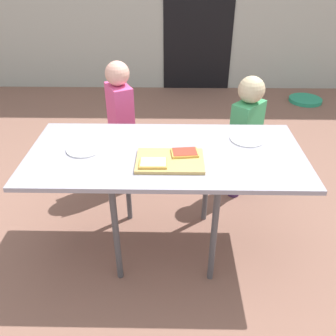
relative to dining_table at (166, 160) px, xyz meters
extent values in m
plane|color=#835B4C|center=(0.00, 0.00, -0.67)|extent=(16.00, 16.00, 0.00)
cube|color=black|center=(0.35, 3.07, 0.33)|extent=(0.90, 0.02, 2.00)
cube|color=#9593A2|center=(0.00, 0.00, 0.04)|extent=(1.56, 0.73, 0.03)
cylinder|color=#4C4C51|center=(-0.27, -0.27, -0.32)|extent=(0.04, 0.04, 0.70)
cylinder|color=#4C4C51|center=(0.27, -0.27, -0.32)|extent=(0.04, 0.04, 0.70)
cylinder|color=#4C4C51|center=(-0.27, 0.27, -0.32)|extent=(0.04, 0.04, 0.70)
cylinder|color=#4C4C51|center=(0.27, 0.27, -0.32)|extent=(0.04, 0.04, 0.70)
cube|color=tan|center=(0.03, -0.11, 0.06)|extent=(0.36, 0.25, 0.02)
cube|color=gold|center=(0.11, -0.05, 0.08)|extent=(0.16, 0.12, 0.01)
cube|color=#B93727|center=(0.11, -0.05, 0.09)|extent=(0.14, 0.11, 0.00)
cube|color=gold|center=(-0.06, -0.16, 0.08)|extent=(0.15, 0.10, 0.01)
cube|color=beige|center=(-0.06, -0.16, 0.09)|extent=(0.13, 0.09, 0.00)
cylinder|color=white|center=(0.49, 0.15, 0.06)|extent=(0.20, 0.20, 0.01)
cylinder|color=white|center=(-0.47, 0.02, 0.06)|extent=(0.20, 0.20, 0.01)
cylinder|color=#40313C|center=(-0.39, 0.77, -0.44)|extent=(0.09, 0.09, 0.46)
cylinder|color=#40313C|center=(-0.32, 0.64, -0.44)|extent=(0.09, 0.09, 0.46)
cube|color=#E54C8C|center=(-0.36, 0.70, -0.01)|extent=(0.23, 0.28, 0.40)
sphere|color=#E0A28F|center=(-0.36, 0.70, 0.28)|extent=(0.17, 0.17, 0.17)
cylinder|color=#3E214C|center=(0.63, 0.67, -0.46)|extent=(0.09, 0.09, 0.41)
cylinder|color=#3E214C|center=(0.53, 0.57, -0.46)|extent=(0.09, 0.09, 0.41)
cube|color=#3FA566|center=(0.58, 0.62, -0.08)|extent=(0.27, 0.27, 0.36)
sphere|color=#C4B18A|center=(0.58, 0.62, 0.20)|extent=(0.19, 0.19, 0.19)
cylinder|color=#289D72|center=(1.74, 2.58, -0.65)|extent=(0.41, 0.41, 0.04)
camera|label=1|loc=(0.04, -1.72, 1.04)|focal=37.56mm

